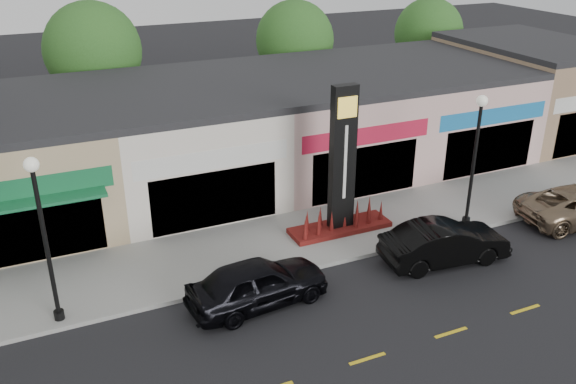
% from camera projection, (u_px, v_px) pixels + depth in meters
% --- Properties ---
extents(ground, '(120.00, 120.00, 0.00)m').
position_uv_depth(ground, '(321.00, 304.00, 20.25)').
color(ground, black).
rests_on(ground, ground).
extents(sidewalk, '(52.00, 4.30, 0.15)m').
position_uv_depth(sidewalk, '(270.00, 244.00, 23.83)').
color(sidewalk, gray).
rests_on(sidewalk, ground).
extents(curb, '(52.00, 0.20, 0.15)m').
position_uv_depth(curb, '(294.00, 272.00, 21.96)').
color(curb, gray).
rests_on(curb, ground).
extents(shop_beige, '(7.00, 10.85, 4.80)m').
position_uv_depth(shop_beige, '(19.00, 161.00, 25.63)').
color(shop_beige, tan).
rests_on(shop_beige, ground).
extents(shop_cream, '(7.00, 10.01, 4.80)m').
position_uv_depth(shop_cream, '(181.00, 138.00, 28.24)').
color(shop_cream, silver).
rests_on(shop_cream, ground).
extents(shop_pink_w, '(7.00, 10.01, 4.80)m').
position_uv_depth(shop_pink_w, '(316.00, 120.00, 30.85)').
color(shop_pink_w, '#D5A7A2').
rests_on(shop_pink_w, ground).
extents(shop_pink_e, '(7.00, 10.01, 4.80)m').
position_uv_depth(shop_pink_e, '(430.00, 104.00, 33.46)').
color(shop_pink_e, '#D5A7A2').
rests_on(shop_pink_e, ground).
extents(shop_tan, '(7.00, 10.01, 5.30)m').
position_uv_depth(shop_tan, '(528.00, 86.00, 35.97)').
color(shop_tan, '#977257').
rests_on(shop_tan, ground).
extents(tree_rear_west, '(5.20, 5.20, 7.83)m').
position_uv_depth(tree_rear_west, '(93.00, 50.00, 32.83)').
color(tree_rear_west, '#382619').
rests_on(tree_rear_west, ground).
extents(tree_rear_mid, '(4.80, 4.80, 7.29)m').
position_uv_depth(tree_rear_mid, '(295.00, 40.00, 37.44)').
color(tree_rear_mid, '#382619').
rests_on(tree_rear_mid, ground).
extents(tree_rear_east, '(4.60, 4.60, 6.94)m').
position_uv_depth(tree_rear_east, '(429.00, 33.00, 41.28)').
color(tree_rear_east, '#382619').
rests_on(tree_rear_east, ground).
extents(lamp_west_near, '(0.44, 0.44, 5.47)m').
position_uv_depth(lamp_west_near, '(43.00, 225.00, 17.91)').
color(lamp_west_near, black).
rests_on(lamp_west_near, sidewalk).
extents(lamp_east_near, '(0.44, 0.44, 5.47)m').
position_uv_depth(lamp_east_near, '(476.00, 149.00, 23.88)').
color(lamp_east_near, black).
rests_on(lamp_east_near, sidewalk).
extents(pylon_sign, '(4.20, 1.30, 6.00)m').
position_uv_depth(pylon_sign, '(342.00, 182.00, 23.92)').
color(pylon_sign, '#540E10').
rests_on(pylon_sign, sidewalk).
extents(car_black_sedan, '(2.38, 4.92, 1.62)m').
position_uv_depth(car_black_sedan, '(258.00, 283.00, 19.97)').
color(car_black_sedan, black).
rests_on(car_black_sedan, ground).
extents(car_black_conv, '(2.17, 4.94, 1.58)m').
position_uv_depth(car_black_conv, '(445.00, 243.00, 22.47)').
color(car_black_conv, black).
rests_on(car_black_conv, ground).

